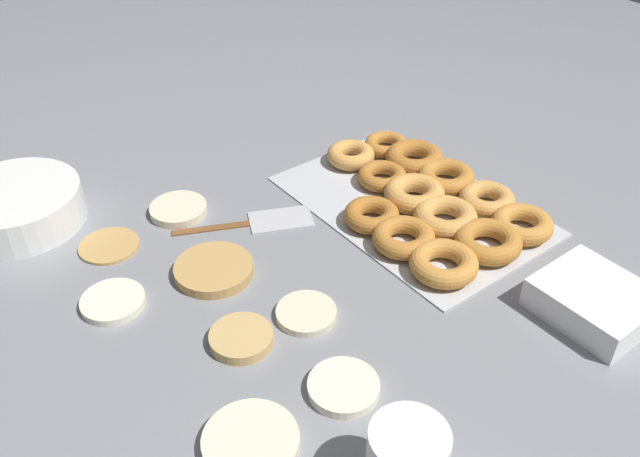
{
  "coord_description": "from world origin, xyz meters",
  "views": [
    {
      "loc": [
        -0.65,
        0.43,
        0.65
      ],
      "look_at": [
        0.0,
        -0.07,
        0.04
      ],
      "focal_mm": 38.0,
      "sensor_mm": 36.0,
      "label": 1
    }
  ],
  "objects_px": {
    "pancake_2": "(306,313)",
    "pancake_6": "(113,302)",
    "pancake_1": "(214,269)",
    "pancake_4": "(109,244)",
    "pancake_3": "(241,338)",
    "pancake_7": "(343,387)",
    "donut_tray": "(427,202)",
    "pancake_0": "(251,442)",
    "container_stack": "(594,301)",
    "pancake_5": "(178,209)",
    "batter_bowl": "(17,206)",
    "spatula": "(266,221)"
  },
  "relations": [
    {
      "from": "pancake_2",
      "to": "pancake_6",
      "type": "xyz_separation_m",
      "value": [
        0.18,
        0.2,
        0.0
      ]
    },
    {
      "from": "pancake_1",
      "to": "pancake_4",
      "type": "xyz_separation_m",
      "value": [
        0.15,
        0.1,
        -0.0
      ]
    },
    {
      "from": "pancake_3",
      "to": "pancake_6",
      "type": "xyz_separation_m",
      "value": [
        0.17,
        0.1,
        -0.0
      ]
    },
    {
      "from": "pancake_4",
      "to": "pancake_7",
      "type": "distance_m",
      "value": 0.45
    },
    {
      "from": "pancake_2",
      "to": "pancake_3",
      "type": "xyz_separation_m",
      "value": [
        0.01,
        0.1,
        0.0
      ]
    },
    {
      "from": "pancake_7",
      "to": "donut_tray",
      "type": "height_order",
      "value": "donut_tray"
    },
    {
      "from": "pancake_0",
      "to": "donut_tray",
      "type": "bearing_deg",
      "value": -66.6
    },
    {
      "from": "pancake_3",
      "to": "container_stack",
      "type": "distance_m",
      "value": 0.48
    },
    {
      "from": "pancake_2",
      "to": "pancake_5",
      "type": "bearing_deg",
      "value": 3.77
    },
    {
      "from": "pancake_5",
      "to": "container_stack",
      "type": "height_order",
      "value": "container_stack"
    },
    {
      "from": "pancake_1",
      "to": "batter_bowl",
      "type": "xyz_separation_m",
      "value": [
        0.31,
        0.18,
        0.02
      ]
    },
    {
      "from": "pancake_3",
      "to": "pancake_0",
      "type": "bearing_deg",
      "value": 151.5
    },
    {
      "from": "donut_tray",
      "to": "batter_bowl",
      "type": "bearing_deg",
      "value": 55.04
    },
    {
      "from": "donut_tray",
      "to": "pancake_7",
      "type": "bearing_deg",
      "value": 121.02
    },
    {
      "from": "batter_bowl",
      "to": "pancake_3",
      "type": "bearing_deg",
      "value": -162.64
    },
    {
      "from": "pancake_3",
      "to": "pancake_4",
      "type": "bearing_deg",
      "value": 10.4
    },
    {
      "from": "pancake_2",
      "to": "pancake_7",
      "type": "distance_m",
      "value": 0.14
    },
    {
      "from": "pancake_1",
      "to": "batter_bowl",
      "type": "bearing_deg",
      "value": 30.78
    },
    {
      "from": "pancake_1",
      "to": "pancake_2",
      "type": "height_order",
      "value": "pancake_1"
    },
    {
      "from": "pancake_0",
      "to": "pancake_5",
      "type": "height_order",
      "value": "pancake_0"
    },
    {
      "from": "pancake_1",
      "to": "batter_bowl",
      "type": "distance_m",
      "value": 0.36
    },
    {
      "from": "pancake_3",
      "to": "spatula",
      "type": "bearing_deg",
      "value": -40.71
    },
    {
      "from": "donut_tray",
      "to": "batter_bowl",
      "type": "xyz_separation_m",
      "value": [
        0.38,
        0.54,
        0.01
      ]
    },
    {
      "from": "pancake_6",
      "to": "pancake_3",
      "type": "bearing_deg",
      "value": -148.74
    },
    {
      "from": "pancake_3",
      "to": "container_stack",
      "type": "xyz_separation_m",
      "value": [
        -0.25,
        -0.41,
        0.02
      ]
    },
    {
      "from": "pancake_7",
      "to": "container_stack",
      "type": "relative_size",
      "value": 0.61
    },
    {
      "from": "pancake_5",
      "to": "pancake_0",
      "type": "bearing_deg",
      "value": 161.48
    },
    {
      "from": "pancake_2",
      "to": "pancake_6",
      "type": "bearing_deg",
      "value": 47.44
    },
    {
      "from": "pancake_0",
      "to": "pancake_2",
      "type": "distance_m",
      "value": 0.22
    },
    {
      "from": "pancake_6",
      "to": "donut_tray",
      "type": "relative_size",
      "value": 0.21
    },
    {
      "from": "pancake_0",
      "to": "batter_bowl",
      "type": "bearing_deg",
      "value": 6.07
    },
    {
      "from": "batter_bowl",
      "to": "container_stack",
      "type": "distance_m",
      "value": 0.88
    },
    {
      "from": "pancake_2",
      "to": "container_stack",
      "type": "distance_m",
      "value": 0.39
    },
    {
      "from": "pancake_4",
      "to": "pancake_7",
      "type": "relative_size",
      "value": 1.04
    },
    {
      "from": "pancake_1",
      "to": "pancake_6",
      "type": "height_order",
      "value": "pancake_1"
    },
    {
      "from": "pancake_2",
      "to": "spatula",
      "type": "distance_m",
      "value": 0.23
    },
    {
      "from": "donut_tray",
      "to": "pancake_4",
      "type": "bearing_deg",
      "value": 63.41
    },
    {
      "from": "pancake_0",
      "to": "batter_bowl",
      "type": "height_order",
      "value": "batter_bowl"
    },
    {
      "from": "pancake_2",
      "to": "pancake_4",
      "type": "xyz_separation_m",
      "value": [
        0.31,
        0.15,
        -0.0
      ]
    },
    {
      "from": "container_stack",
      "to": "pancake_2",
      "type": "bearing_deg",
      "value": 53.26
    },
    {
      "from": "pancake_7",
      "to": "batter_bowl",
      "type": "height_order",
      "value": "batter_bowl"
    },
    {
      "from": "batter_bowl",
      "to": "container_stack",
      "type": "height_order",
      "value": "batter_bowl"
    },
    {
      "from": "pancake_2",
      "to": "pancake_7",
      "type": "bearing_deg",
      "value": 162.5
    },
    {
      "from": "pancake_5",
      "to": "pancake_7",
      "type": "bearing_deg",
      "value": 177.51
    },
    {
      "from": "pancake_3",
      "to": "container_stack",
      "type": "bearing_deg",
      "value": -121.09
    },
    {
      "from": "pancake_4",
      "to": "pancake_0",
      "type": "bearing_deg",
      "value": 177.02
    },
    {
      "from": "pancake_0",
      "to": "pancake_7",
      "type": "height_order",
      "value": "pancake_0"
    },
    {
      "from": "pancake_4",
      "to": "pancake_5",
      "type": "relative_size",
      "value": 0.98
    },
    {
      "from": "pancake_5",
      "to": "pancake_6",
      "type": "distance_m",
      "value": 0.23
    },
    {
      "from": "pancake_7",
      "to": "pancake_0",
      "type": "bearing_deg",
      "value": 89.22
    }
  ]
}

